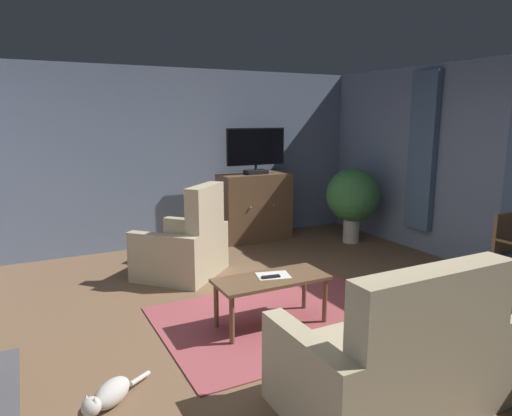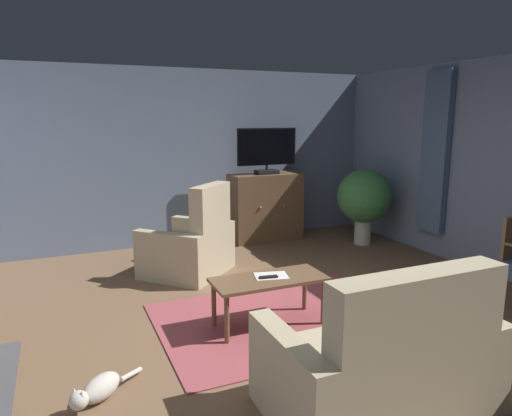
% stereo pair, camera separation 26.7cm
% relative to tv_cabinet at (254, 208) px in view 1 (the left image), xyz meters
% --- Properties ---
extents(ground_plane, '(6.69, 6.93, 0.04)m').
position_rel_tv_cabinet_xyz_m(ground_plane, '(-1.21, -2.87, -0.52)').
color(ground_plane, brown).
extents(wall_back, '(6.69, 0.10, 2.60)m').
position_rel_tv_cabinet_xyz_m(wall_back, '(-1.21, 0.35, 0.80)').
color(wall_back, slate).
rests_on(wall_back, ground_plane).
extents(wall_right_with_window, '(0.10, 6.93, 2.60)m').
position_rel_tv_cabinet_xyz_m(wall_right_with_window, '(1.89, -2.87, 0.80)').
color(wall_right_with_window, slate).
rests_on(wall_right_with_window, ground_plane).
extents(curtain_panel_far, '(0.10, 0.44, 2.19)m').
position_rel_tv_cabinet_xyz_m(curtain_panel_far, '(1.78, -1.65, 0.93)').
color(curtain_panel_far, slate).
extents(rug_central, '(2.34, 1.69, 0.01)m').
position_rel_tv_cabinet_xyz_m(rug_central, '(-1.08, -2.74, -0.49)').
color(rug_central, '#9E474C').
rests_on(rug_central, ground_plane).
extents(tv_cabinet, '(1.10, 0.54, 1.04)m').
position_rel_tv_cabinet_xyz_m(tv_cabinet, '(0.00, 0.00, 0.00)').
color(tv_cabinet, '#4A3523').
rests_on(tv_cabinet, ground_plane).
extents(television, '(0.96, 0.20, 0.70)m').
position_rel_tv_cabinet_xyz_m(television, '(0.00, -0.05, 0.92)').
color(television, black).
rests_on(television, tv_cabinet).
extents(coffee_table, '(1.05, 0.46, 0.47)m').
position_rel_tv_cabinet_xyz_m(coffee_table, '(-1.26, -2.82, -0.09)').
color(coffee_table, brown).
rests_on(coffee_table, ground_plane).
extents(tv_remote, '(0.18, 0.08, 0.02)m').
position_rel_tv_cabinet_xyz_m(tv_remote, '(-1.27, -2.83, -0.02)').
color(tv_remote, black).
rests_on(tv_remote, coffee_table).
extents(folded_newspaper, '(0.34, 0.29, 0.01)m').
position_rel_tv_cabinet_xyz_m(folded_newspaper, '(-1.22, -2.79, -0.03)').
color(folded_newspaper, silver).
rests_on(folded_newspaper, coffee_table).
extents(sofa_floral, '(1.46, 0.88, 1.05)m').
position_rel_tv_cabinet_xyz_m(sofa_floral, '(-1.13, -4.27, -0.16)').
color(sofa_floral, tan).
rests_on(sofa_floral, ground_plane).
extents(armchair_by_fireplace, '(1.29, 1.28, 1.13)m').
position_rel_tv_cabinet_xyz_m(armchair_by_fireplace, '(-1.52, -1.12, -0.16)').
color(armchair_by_fireplace, tan).
rests_on(armchair_by_fireplace, ground_plane).
extents(potted_plant_tall_palm_by_window, '(0.81, 0.81, 1.14)m').
position_rel_tv_cabinet_xyz_m(potted_plant_tall_palm_by_window, '(1.24, -0.85, 0.22)').
color(potted_plant_tall_palm_by_window, beige).
rests_on(potted_plant_tall_palm_by_window, ground_plane).
extents(cat, '(0.53, 0.43, 0.19)m').
position_rel_tv_cabinet_xyz_m(cat, '(-2.82, -3.40, -0.41)').
color(cat, beige).
rests_on(cat, ground_plane).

